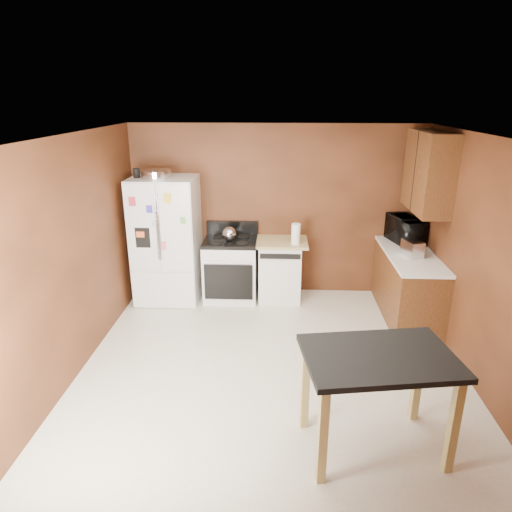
# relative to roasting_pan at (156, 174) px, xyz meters

# --- Properties ---
(floor) EXTENTS (4.50, 4.50, 0.00)m
(floor) POSITION_rel_roasting_pan_xyz_m (1.62, -1.84, -1.85)
(floor) COLOR silver
(floor) RESTS_ON ground
(ceiling) EXTENTS (4.50, 4.50, 0.00)m
(ceiling) POSITION_rel_roasting_pan_xyz_m (1.62, -1.84, 0.65)
(ceiling) COLOR white
(ceiling) RESTS_ON ground
(wall_back) EXTENTS (4.20, 0.00, 4.20)m
(wall_back) POSITION_rel_roasting_pan_xyz_m (1.62, 0.41, -0.60)
(wall_back) COLOR brown
(wall_back) RESTS_ON ground
(wall_front) EXTENTS (4.20, 0.00, 4.20)m
(wall_front) POSITION_rel_roasting_pan_xyz_m (1.62, -4.09, -0.60)
(wall_front) COLOR brown
(wall_front) RESTS_ON ground
(wall_left) EXTENTS (0.00, 4.50, 4.50)m
(wall_left) POSITION_rel_roasting_pan_xyz_m (-0.48, -1.84, -0.60)
(wall_left) COLOR brown
(wall_left) RESTS_ON ground
(wall_right) EXTENTS (0.00, 4.50, 4.50)m
(wall_right) POSITION_rel_roasting_pan_xyz_m (3.72, -1.84, -0.60)
(wall_right) COLOR brown
(wall_right) RESTS_ON ground
(roasting_pan) EXTENTS (0.41, 0.41, 0.10)m
(roasting_pan) POSITION_rel_roasting_pan_xyz_m (0.00, 0.00, 0.00)
(roasting_pan) COLOR silver
(roasting_pan) RESTS_ON refrigerator
(pen_cup) EXTENTS (0.09, 0.09, 0.13)m
(pen_cup) POSITION_rel_roasting_pan_xyz_m (-0.27, -0.02, 0.01)
(pen_cup) COLOR black
(pen_cup) RESTS_ON refrigerator
(kettle) EXTENTS (0.20, 0.20, 0.20)m
(kettle) POSITION_rel_roasting_pan_xyz_m (0.98, 0.04, -0.85)
(kettle) COLOR silver
(kettle) RESTS_ON gas_range
(paper_towel) EXTENTS (0.16, 0.16, 0.29)m
(paper_towel) POSITION_rel_roasting_pan_xyz_m (1.92, -0.02, -0.82)
(paper_towel) COLOR white
(paper_towel) RESTS_ON dishwasher
(green_canister) EXTENTS (0.12, 0.12, 0.11)m
(green_canister) POSITION_rel_roasting_pan_xyz_m (1.91, 0.20, -0.91)
(green_canister) COLOR #40A865
(green_canister) RESTS_ON dishwasher
(toaster) EXTENTS (0.25, 0.33, 0.21)m
(toaster) POSITION_rel_roasting_pan_xyz_m (3.40, -0.49, -0.85)
(toaster) COLOR silver
(toaster) RESTS_ON right_cabinets
(microwave) EXTENTS (0.55, 0.69, 0.33)m
(microwave) POSITION_rel_roasting_pan_xyz_m (3.45, 0.12, -0.79)
(microwave) COLOR black
(microwave) RESTS_ON right_cabinets
(refrigerator) EXTENTS (0.90, 0.80, 1.80)m
(refrigerator) POSITION_rel_roasting_pan_xyz_m (0.07, 0.03, -0.95)
(refrigerator) COLOR white
(refrigerator) RESTS_ON ground
(gas_range) EXTENTS (0.76, 0.68, 1.10)m
(gas_range) POSITION_rel_roasting_pan_xyz_m (0.98, 0.09, -1.39)
(gas_range) COLOR white
(gas_range) RESTS_ON ground
(dishwasher) EXTENTS (0.78, 0.63, 0.89)m
(dishwasher) POSITION_rel_roasting_pan_xyz_m (1.70, 0.11, -1.40)
(dishwasher) COLOR white
(dishwasher) RESTS_ON ground
(right_cabinets) EXTENTS (0.63, 1.58, 2.45)m
(right_cabinets) POSITION_rel_roasting_pan_xyz_m (3.46, -0.35, -0.94)
(right_cabinets) COLOR brown
(right_cabinets) RESTS_ON ground
(island) EXTENTS (1.31, 0.97, 0.91)m
(island) POSITION_rel_roasting_pan_xyz_m (2.50, -2.93, -1.08)
(island) COLOR black
(island) RESTS_ON ground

